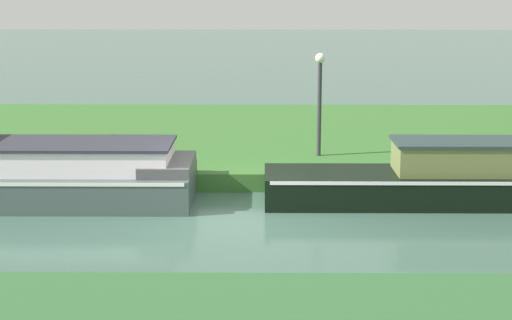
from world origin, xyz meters
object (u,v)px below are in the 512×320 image
(slate_narrowboat, at_px, (15,173))
(mooring_post_near, at_px, (27,152))
(mooring_post_far, at_px, (113,150))
(lamp_post, at_px, (320,90))

(slate_narrowboat, relative_size, mooring_post_near, 11.81)
(mooring_post_near, relative_size, mooring_post_far, 0.89)
(mooring_post_near, bearing_deg, lamp_post, 10.05)
(slate_narrowboat, xyz_separation_m, lamp_post, (6.47, 2.74, 1.35))
(slate_narrowboat, xyz_separation_m, mooring_post_near, (-0.18, 1.56, 0.10))
(slate_narrowboat, bearing_deg, mooring_post_near, 96.45)
(mooring_post_near, bearing_deg, mooring_post_far, 0.00)
(mooring_post_far, bearing_deg, slate_narrowboat, -138.29)
(mooring_post_far, bearing_deg, mooring_post_near, 180.00)
(lamp_post, xyz_separation_m, mooring_post_far, (-4.72, -1.18, -1.21))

